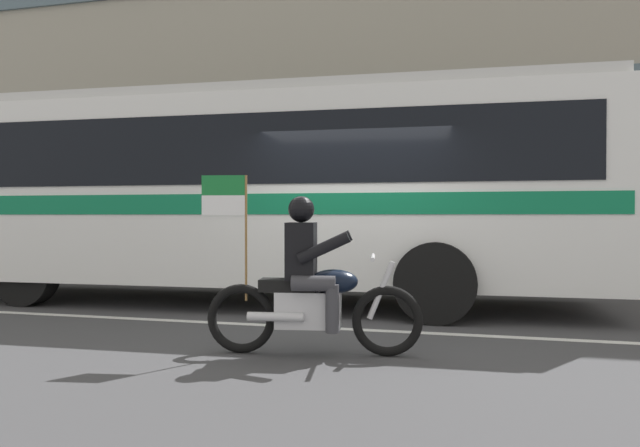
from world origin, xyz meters
TOP-DOWN VIEW (x-y plane):
  - ground_plane at (0.00, 0.00)m, footprint 60.00×60.00m
  - sidewalk_curb at (0.00, 5.10)m, footprint 28.00×3.80m
  - lane_center_stripe at (0.00, -0.60)m, footprint 26.60×0.14m
  - office_building_facade at (0.00, 7.39)m, footprint 28.00×0.89m
  - transit_bus at (-1.84, 1.19)m, footprint 10.60×2.96m
  - motorcycle_with_rider at (-0.04, -1.96)m, footprint 2.18×0.71m
  - fire_hydrant at (1.36, 3.96)m, footprint 0.22×0.30m

SIDE VIEW (x-z plane):
  - ground_plane at x=0.00m, z-range 0.00..0.00m
  - lane_center_stripe at x=0.00m, z-range 0.00..0.01m
  - sidewalk_curb at x=0.00m, z-range 0.00..0.15m
  - fire_hydrant at x=1.36m, z-range 0.14..0.89m
  - motorcycle_with_rider at x=-0.04m, z-range -0.22..1.55m
  - transit_bus at x=-1.84m, z-range 0.27..3.49m
  - office_building_facade at x=0.00m, z-range 0.01..11.59m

